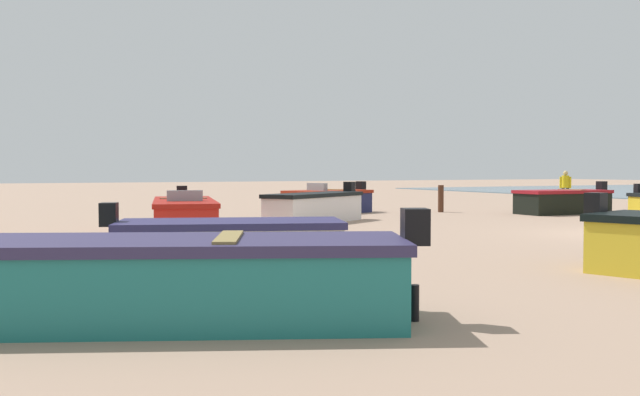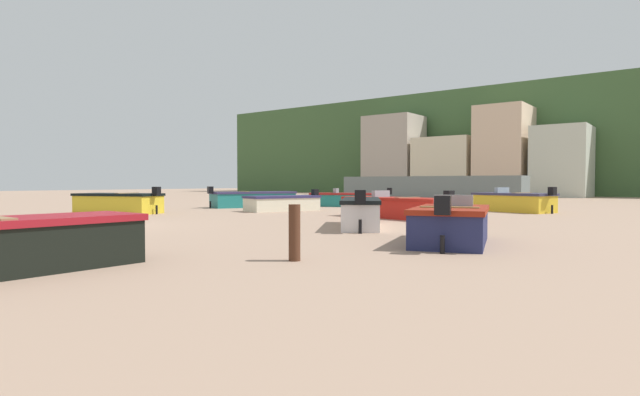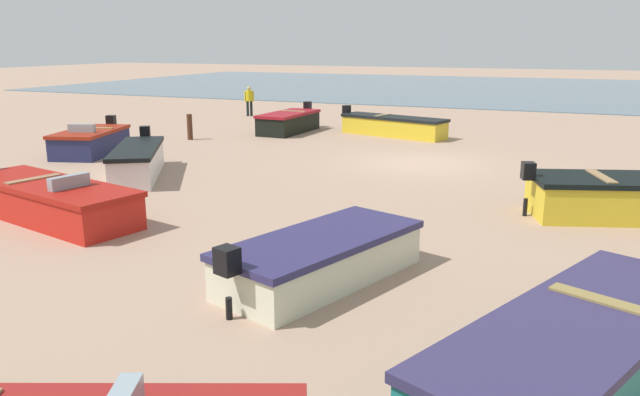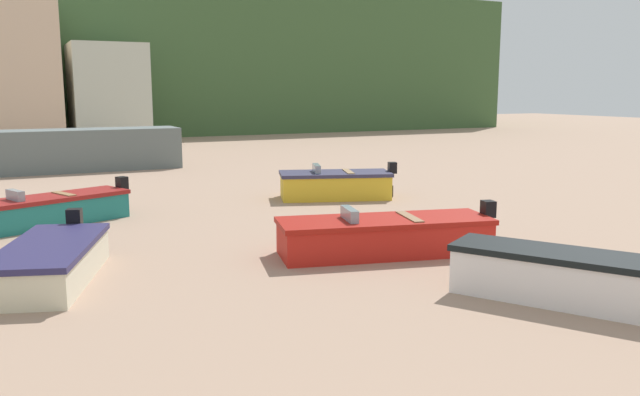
% 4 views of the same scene
% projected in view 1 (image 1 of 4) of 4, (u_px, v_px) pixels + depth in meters
% --- Properties ---
extents(ground_plane, '(160.00, 160.00, 0.00)m').
position_uv_depth(ground_plane, '(629.00, 235.00, 17.79)').
color(ground_plane, tan).
extents(boat_black_0, '(1.63, 3.94, 1.22)m').
position_uv_depth(boat_black_0, '(563.00, 202.00, 26.41)').
color(boat_black_0, black).
rests_on(boat_black_0, ground).
extents(boat_teal_1, '(3.45, 5.28, 1.25)m').
position_uv_depth(boat_teal_1, '(173.00, 281.00, 7.56)').
color(boat_teal_1, '#1F7573').
rests_on(boat_teal_1, ground).
extents(boat_white_2, '(3.18, 4.13, 1.26)m').
position_uv_depth(boat_white_2, '(315.00, 208.00, 21.97)').
color(boat_white_2, white).
rests_on(boat_white_2, ground).
extents(boat_navy_3, '(2.55, 3.76, 1.20)m').
position_uv_depth(boat_navy_3, '(328.00, 201.00, 26.80)').
color(boat_navy_3, navy).
rests_on(boat_navy_3, ground).
extents(boat_cream_5, '(2.76, 4.21, 1.11)m').
position_uv_depth(boat_cream_5, '(230.00, 243.00, 12.10)').
color(boat_cream_5, beige).
rests_on(boat_cream_5, ground).
extents(boat_red_9, '(5.35, 2.73, 1.17)m').
position_uv_depth(boat_red_9, '(184.00, 215.00, 19.05)').
color(boat_red_9, red).
rests_on(boat_red_9, ground).
extents(mooring_post_near_water, '(0.22, 0.22, 1.06)m').
position_uv_depth(mooring_post_near_water, '(441.00, 199.00, 27.46)').
color(mooring_post_near_water, '#4D2C1C').
rests_on(mooring_post_near_water, ground).
extents(beach_walker_foreground, '(0.49, 0.47, 1.62)m').
position_uv_depth(beach_walker_foreground, '(565.00, 185.00, 32.77)').
color(beach_walker_foreground, black).
rests_on(beach_walker_foreground, ground).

